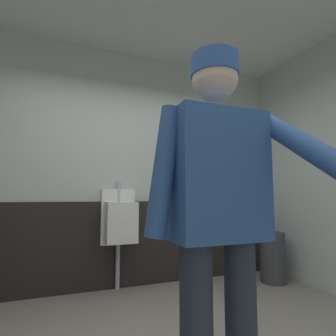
% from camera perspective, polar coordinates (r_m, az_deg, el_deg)
% --- Properties ---
extents(wall_back, '(4.90, 0.12, 2.89)m').
position_cam_1_polar(wall_back, '(3.43, -10.28, 0.50)').
color(wall_back, silver).
rests_on(wall_back, ground_plane).
extents(wainscot_band_back, '(4.30, 0.03, 1.00)m').
position_cam_1_polar(wainscot_band_back, '(3.38, -10.34, -15.48)').
color(wainscot_band_back, black).
rests_on(wainscot_band_back, ground_plane).
extents(urinal_solo, '(0.40, 0.34, 1.24)m').
position_cam_1_polar(urinal_solo, '(3.20, -10.09, -11.05)').
color(urinal_solo, white).
rests_on(urinal_solo, ground_plane).
extents(person, '(0.64, 0.60, 1.72)m').
position_cam_1_polar(person, '(1.23, 10.55, -8.28)').
color(person, '#2D3342').
rests_on(person, ground_plane).
extents(trash_bin, '(0.31, 0.31, 0.61)m').
position_cam_1_polar(trash_bin, '(3.80, 21.20, -17.10)').
color(trash_bin, '#38383D').
rests_on(trash_bin, ground_plane).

